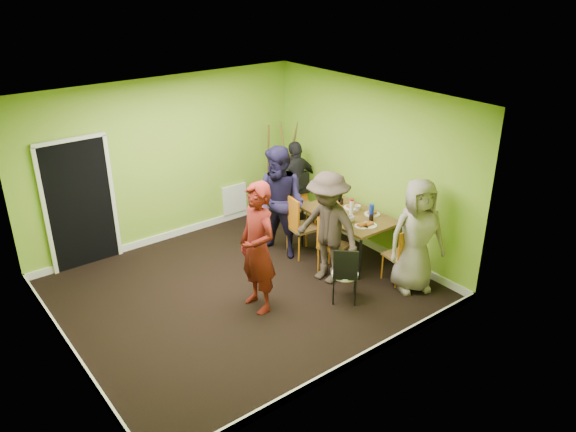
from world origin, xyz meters
The scene contains 28 objects.
ground centered at (0.00, 0.00, 0.00)m, with size 5.00×5.00×0.00m, color black.
room_walls centered at (-0.02, 0.04, 0.99)m, with size 5.04×4.54×2.82m.
dining_table centered at (1.98, -0.13, 0.70)m, with size 0.90×1.50×0.75m.
chair_left_far centered at (1.34, 0.36, 0.59)m, with size 0.49×0.48×1.05m.
chair_left_near centered at (1.36, -0.42, 0.54)m, with size 0.50×0.50×0.97m.
chair_back_end centered at (2.09, 1.28, 0.70)m, with size 0.49×0.55×0.99m.
chair_front_end centered at (2.02, -1.26, 0.51)m, with size 0.41×0.42×0.91m.
chair_bentwood centered at (0.99, -1.13, 0.48)m, with size 0.48×0.48×0.87m.
easel centered at (2.18, 1.95, 0.89)m, with size 0.73×0.68×1.81m.
plate_near_left centered at (1.78, 0.22, 0.76)m, with size 0.23×0.23×0.01m, color white.
plate_near_right centered at (1.81, -0.60, 0.76)m, with size 0.22×0.22×0.01m, color white.
plate_far_back centered at (2.00, 0.37, 0.76)m, with size 0.25×0.25×0.01m, color white.
plate_far_front centered at (1.92, -0.65, 0.76)m, with size 0.25×0.25×0.01m, color white.
plate_wall_back centered at (2.17, 0.02, 0.76)m, with size 0.24×0.24×0.01m, color white.
plate_wall_front centered at (2.26, -0.38, 0.76)m, with size 0.25×0.25×0.01m, color white.
thermos centered at (2.00, -0.17, 0.87)m, with size 0.07×0.07×0.23m, color white.
blue_bottle centered at (2.17, -0.44, 0.86)m, with size 0.08×0.08×0.22m, color #1931C0.
orange_bottle centered at (1.90, 0.10, 0.79)m, with size 0.04×0.04×0.07m, color orange.
glass_mid centered at (1.77, 0.02, 0.80)m, with size 0.07×0.07×0.09m, color black.
glass_back centered at (2.15, 0.22, 0.80)m, with size 0.06×0.06×0.10m, color black.
glass_front centered at (2.07, -0.54, 0.80)m, with size 0.07×0.07×0.09m, color black.
cup_a centered at (1.78, -0.38, 0.80)m, with size 0.13×0.13×0.10m, color white.
cup_b centered at (2.17, -0.13, 0.80)m, with size 0.10×0.10×0.10m, color white.
person_standing centered at (-0.05, -0.50, 0.93)m, with size 0.68×0.45×1.86m, color #5F1410.
person_left_far centered at (1.12, 0.56, 0.92)m, with size 0.90×0.70×1.85m, color #181432.
person_left_near centered at (1.20, -0.50, 0.87)m, with size 1.12×0.64×1.73m, color #322721.
person_back_end centered at (2.12, 1.41, 0.78)m, with size 0.91×0.38×1.55m, color black.
person_front_end centered at (2.05, -1.47, 0.86)m, with size 0.84×0.55×1.72m, color gray.
Camera 1 is at (-3.80, -6.03, 4.44)m, focal length 35.00 mm.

